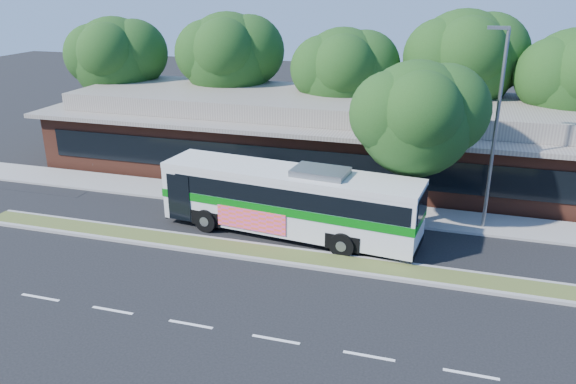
% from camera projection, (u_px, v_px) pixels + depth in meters
% --- Properties ---
extents(ground, '(120.00, 120.00, 0.00)m').
position_uv_depth(ground, '(244.00, 258.00, 23.29)').
color(ground, black).
rests_on(ground, ground).
extents(median_strip, '(26.00, 1.10, 0.15)m').
position_uv_depth(median_strip, '(249.00, 251.00, 23.80)').
color(median_strip, '#485825').
rests_on(median_strip, ground).
extents(sidewalk, '(44.00, 2.60, 0.12)m').
position_uv_depth(sidewalk, '(288.00, 203.00, 29.01)').
color(sidewalk, gray).
rests_on(sidewalk, ground).
extents(parking_lot, '(14.00, 12.00, 0.01)m').
position_uv_depth(parking_lot, '(42.00, 156.00, 37.06)').
color(parking_lot, black).
rests_on(parking_lot, ground).
extents(plaza_building, '(33.20, 11.20, 4.45)m').
position_uv_depth(plaza_building, '(318.00, 133.00, 34.20)').
color(plaza_building, '#5D2B1D').
rests_on(plaza_building, ground).
extents(lamp_post, '(0.93, 0.18, 9.07)m').
position_uv_depth(lamp_post, '(495.00, 126.00, 24.41)').
color(lamp_post, slate).
rests_on(lamp_post, ground).
extents(tree_bg_a, '(6.47, 5.80, 8.63)m').
position_uv_depth(tree_bg_a, '(121.00, 58.00, 38.70)').
color(tree_bg_a, black).
rests_on(tree_bg_a, ground).
extents(tree_bg_b, '(6.69, 6.00, 9.00)m').
position_uv_depth(tree_bg_b, '(235.00, 56.00, 37.37)').
color(tree_bg_b, black).
rests_on(tree_bg_b, ground).
extents(tree_bg_c, '(6.24, 5.60, 8.26)m').
position_uv_depth(tree_bg_c, '(350.00, 71.00, 34.53)').
color(tree_bg_c, black).
rests_on(tree_bg_c, ground).
extents(tree_bg_d, '(6.91, 6.20, 9.37)m').
position_uv_depth(tree_bg_d, '(471.00, 60.00, 33.28)').
color(tree_bg_d, black).
rests_on(tree_bg_d, ground).
extents(transit_bus, '(11.95, 3.83, 3.30)m').
position_uv_depth(transit_bus, '(290.00, 196.00, 24.91)').
color(transit_bus, silver).
rests_on(transit_bus, ground).
extents(sedan, '(5.42, 2.77, 1.51)m').
position_uv_depth(sedan, '(130.00, 157.00, 34.26)').
color(sedan, silver).
rests_on(sedan, ground).
extents(sidewalk_tree, '(5.71, 5.12, 7.69)m').
position_uv_depth(sidewalk_tree, '(425.00, 116.00, 24.56)').
color(sidewalk_tree, black).
rests_on(sidewalk_tree, ground).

